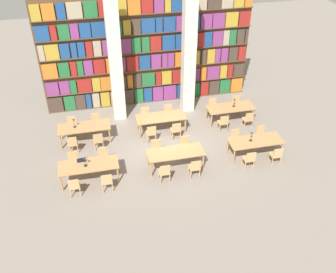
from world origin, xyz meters
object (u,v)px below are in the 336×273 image
Objects in this scene: chair_9 at (236,138)px; desk_lamp_2 at (74,121)px; desk_lamp_0 at (85,160)px; chair_10 at (276,155)px; chair_7 at (185,145)px; reading_table_4 at (161,118)px; pillar_left at (115,60)px; chair_13 at (72,125)px; desk_lamp_3 at (234,101)px; pillar_center at (189,53)px; chair_15 at (96,122)px; chair_17 at (145,116)px; desk_lamp_1 at (252,135)px; chair_19 at (169,113)px; laptop at (81,161)px; chair_6 at (195,167)px; chair_16 at (151,133)px; chair_22 at (248,119)px; chair_0 at (74,186)px; chair_12 at (73,143)px; chair_20 at (223,122)px; chair_18 at (176,130)px; chair_2 at (107,181)px; chair_1 at (73,161)px; chair_23 at (236,104)px; chair_8 at (249,159)px; reading_table_1 at (175,153)px; chair_4 at (164,172)px; reading_table_3 at (84,128)px; chair_21 at (213,106)px; reading_table_5 at (231,108)px; reading_table_0 at (88,166)px; chair_14 at (98,140)px; chair_3 at (104,157)px; reading_table_2 at (256,142)px; chair_11 at (261,135)px.

desk_lamp_2 is at bearing -16.09° from chair_9.
chair_10 is at bearing -4.75° from desk_lamp_0.
chair_7 reaches higher than reading_table_4.
chair_13 is at bearing -156.85° from pillar_left.
pillar_center is at bearing 140.56° from desk_lamp_3.
chair_17 is at bearing -178.95° from chair_15.
desk_lamp_1 reaches higher than chair_19.
laptop reaches higher than chair_6.
chair_6 and chair_13 have the same top height.
pillar_center is 6.97× the size of chair_16.
chair_0 is at bearing -160.36° from chair_22.
desk_lamp_1 reaches higher than chair_12.
chair_6 is 1.00× the size of chair_20.
chair_15 is 1.00× the size of chair_18.
chair_2 is (-1.08, -5.17, -2.54)m from pillar_left.
chair_1 is 8.52m from chair_23.
reading_table_1 is at bearing 166.10° from chair_8.
chair_4 reaches higher than reading_table_3.
pillar_center is 2.89m from chair_21.
chair_9 and chair_12 have the same top height.
chair_21 is at bearing 129.65° from reading_table_5.
chair_0 is 4.38m from chair_16.
chair_6 is at bearing 0.00° from chair_4.
chair_13 is 2.04× the size of desk_lamp_3.
laptop reaches higher than reading_table_5.
chair_8 reaches higher than reading_table_0.
chair_14 is at bearing 163.10° from desk_lamp_1.
reading_table_1 is 2.72m from reading_table_4.
reading_table_5 is (3.39, 2.83, 0.00)m from reading_table_1.
chair_0 is at bearing 71.20° from laptop.
chair_23 is (0.61, 0.74, -0.24)m from reading_table_5.
chair_3 is at bearing 166.11° from chair_8.
desk_lamp_0 reaches higher than desk_lamp_3.
desk_lamp_0 is 6.99m from reading_table_2.
reading_table_3 is at bearing -105.03° from chair_1.
pillar_left is 6.18m from chair_6.
chair_6 is 2.28m from chair_8.
pillar_center is at bearing 68.97° from reading_table_1.
pillar_center is 7.14m from desk_lamp_0.
chair_16 is (-2.31, -2.41, -2.54)m from pillar_center.
reading_table_1 is 4.14m from chair_11.
desk_lamp_1 is 7.22m from reading_table_3.
desk_lamp_0 is (-1.79, -4.47, -1.94)m from pillar_left.
chair_23 is at bearing 50.27° from chair_20.
chair_18 is (4.52, 2.76, 0.00)m from chair_0.
pillar_left is 3.43m from pillar_center.
reading_table_0 is 4.44m from chair_18.
desk_lamp_2 is 1.04× the size of desk_lamp_3.
chair_12 is 1.08m from chair_14.
reading_table_1 is 2.65× the size of chair_10.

